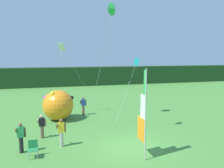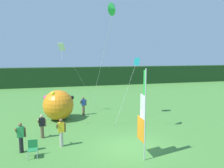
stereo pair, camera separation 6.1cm
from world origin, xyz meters
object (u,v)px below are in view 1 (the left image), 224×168
object	(u,v)px
person_mid_field	(61,132)
kite_cyan_box_1	(137,62)
person_near_banner	(21,137)
folding_chair	(33,148)
person_far_right	(42,126)
kite_white_diamond_2	(64,51)
banner_flag	(143,116)
inflatable_balloon	(58,105)
person_far_left	(83,105)
kite_green_delta_0	(113,10)

from	to	relation	value
person_mid_field	kite_cyan_box_1	size ratio (longest dim) A/B	0.32
person_near_banner	folding_chair	xyz separation A→B (m)	(0.66, -0.72, -0.39)
person_near_banner	folding_chair	bearing A→B (deg)	-47.40
person_near_banner	person_far_right	world-z (taller)	person_near_banner
kite_white_diamond_2	person_near_banner	bearing A→B (deg)	-110.42
banner_flag	person_mid_field	size ratio (longest dim) A/B	2.81
inflatable_balloon	folding_chair	bearing A→B (deg)	-102.45
person_near_banner	inflatable_balloon	world-z (taller)	inflatable_balloon
banner_flag	person_far_right	distance (m)	6.83
kite_cyan_box_1	banner_flag	bearing A→B (deg)	-108.85
banner_flag	kite_white_diamond_2	world-z (taller)	kite_white_diamond_2
person_mid_field	kite_cyan_box_1	distance (m)	9.28
person_far_left	kite_cyan_box_1	world-z (taller)	kite_cyan_box_1
person_near_banner	kite_cyan_box_1	size ratio (longest dim) A/B	0.33
person_far_left	person_far_right	distance (m)	5.79
person_far_right	kite_green_delta_0	size ratio (longest dim) A/B	0.18
person_near_banner	person_far_left	distance (m)	7.96
inflatable_balloon	folding_chair	distance (m)	6.70
inflatable_balloon	kite_green_delta_0	world-z (taller)	kite_green_delta_0
kite_green_delta_0	kite_cyan_box_1	xyz separation A→B (m)	(3.33, 4.50, -3.30)
folding_chair	kite_cyan_box_1	bearing A→B (deg)	37.05
person_near_banner	kite_white_diamond_2	size ratio (longest dim) A/B	0.26
person_far_right	inflatable_balloon	distance (m)	4.02
kite_cyan_box_1	person_far_left	bearing A→B (deg)	164.42
person_near_banner	person_far_right	distance (m)	2.18
person_far_right	folding_chair	xyz separation A→B (m)	(-0.34, -2.66, -0.31)
folding_chair	kite_cyan_box_1	distance (m)	11.08
person_mid_field	person_far_right	world-z (taller)	person_mid_field
person_far_right	kite_white_diamond_2	xyz separation A→B (m)	(1.75, 5.43, 4.88)
person_far_left	person_far_right	xyz separation A→B (m)	(-3.29, -4.76, -0.06)
kite_green_delta_0	kite_cyan_box_1	world-z (taller)	kite_green_delta_0
banner_flag	person_near_banner	bearing A→B (deg)	159.85
banner_flag	kite_white_diamond_2	size ratio (longest dim) A/B	0.73
person_far_right	kite_green_delta_0	world-z (taller)	kite_green_delta_0
banner_flag	person_mid_field	world-z (taller)	banner_flag
kite_white_diamond_2	banner_flag	bearing A→B (deg)	-70.33
person_mid_field	person_far_left	bearing A→B (deg)	71.71
kite_green_delta_0	kite_white_diamond_2	xyz separation A→B (m)	(-2.75, 6.43, -2.38)
kite_white_diamond_2	person_far_right	bearing A→B (deg)	-107.82
folding_chair	kite_green_delta_0	bearing A→B (deg)	18.96
person_mid_field	kite_green_delta_0	world-z (taller)	kite_green_delta_0
person_far_right	person_mid_field	bearing A→B (deg)	-55.11
banner_flag	inflatable_balloon	world-z (taller)	banner_flag
person_mid_field	person_far_left	size ratio (longest dim) A/B	1.01
person_far_right	folding_chair	size ratio (longest dim) A/B	1.74
person_mid_field	kite_white_diamond_2	bearing A→B (deg)	85.30
banner_flag	person_far_left	bearing A→B (deg)	101.97
kite_white_diamond_2	folding_chair	bearing A→B (deg)	-104.44
kite_white_diamond_2	person_far_left	bearing A→B (deg)	-23.30
person_near_banner	person_mid_field	world-z (taller)	person_near_banner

